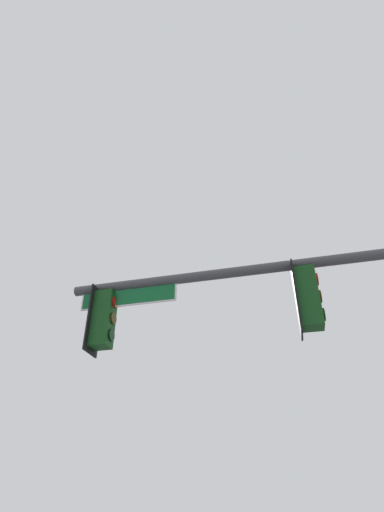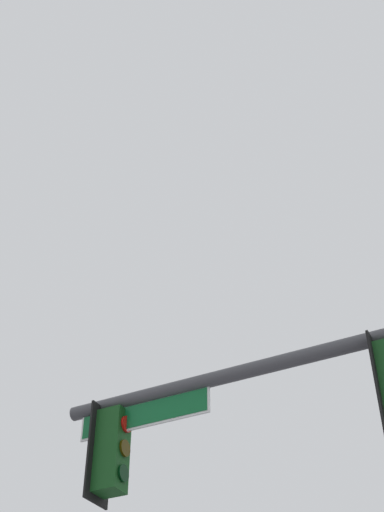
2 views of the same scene
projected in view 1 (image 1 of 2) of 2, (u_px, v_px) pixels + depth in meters
signal_pole_near at (295, 323)px, 6.56m from camera, size 6.89×0.88×6.26m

